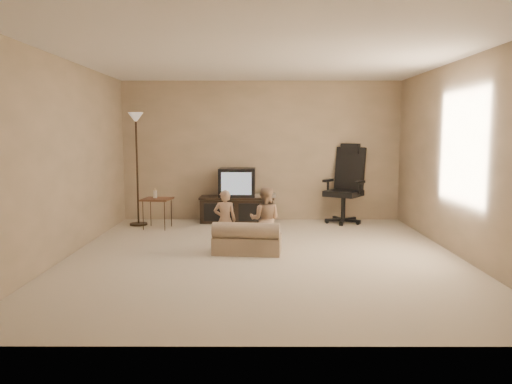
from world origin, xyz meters
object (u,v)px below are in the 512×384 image
(office_chair, at_px, (345,194))
(toddler_right, at_px, (265,219))
(tv_stand, at_px, (237,200))
(toddler_left, at_px, (225,220))
(side_table, at_px, (157,199))
(child_sofa, at_px, (247,240))
(floor_lamp, at_px, (136,143))

(office_chair, xyz_separation_m, toddler_right, (-1.45, -2.17, -0.07))
(tv_stand, bearing_deg, toddler_left, -91.14)
(office_chair, bearing_deg, side_table, -137.03)
(tv_stand, xyz_separation_m, toddler_right, (0.45, -2.24, 0.04))
(toddler_left, bearing_deg, toddler_right, 173.34)
(tv_stand, distance_m, toddler_left, 2.20)
(child_sofa, xyz_separation_m, toddler_left, (-0.30, 0.16, 0.24))
(toddler_left, bearing_deg, tv_stand, -93.92)
(side_table, height_order, toddler_left, toddler_left)
(tv_stand, relative_size, side_table, 1.98)
(office_chair, bearing_deg, child_sofa, -93.03)
(floor_lamp, height_order, toddler_left, floor_lamp)
(office_chair, bearing_deg, floor_lamp, -142.57)
(office_chair, height_order, child_sofa, office_chair)
(tv_stand, relative_size, office_chair, 0.97)
(side_table, bearing_deg, toddler_left, -52.34)
(child_sofa, bearing_deg, toddler_left, 157.39)
(floor_lamp, distance_m, child_sofa, 3.05)
(tv_stand, bearing_deg, office_chair, -0.98)
(child_sofa, bearing_deg, tv_stand, 101.01)
(office_chair, relative_size, toddler_right, 1.60)
(floor_lamp, height_order, child_sofa, floor_lamp)
(office_chair, xyz_separation_m, child_sofa, (-1.69, -2.29, -0.33))
(tv_stand, relative_size, toddler_right, 1.55)
(office_chair, distance_m, toddler_left, 2.91)
(tv_stand, distance_m, side_table, 1.45)
(tv_stand, height_order, floor_lamp, floor_lamp)
(toddler_left, bearing_deg, office_chair, -134.80)
(toddler_right, bearing_deg, office_chair, -115.06)
(side_table, xyz_separation_m, floor_lamp, (-0.38, 0.29, 0.91))
(side_table, xyz_separation_m, toddler_left, (1.22, -1.59, -0.08))
(tv_stand, height_order, office_chair, office_chair)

